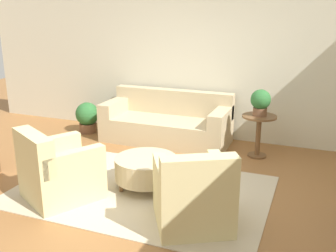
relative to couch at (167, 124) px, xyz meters
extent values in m
plane|color=#996638|center=(0.44, -2.01, -0.32)|extent=(16.00, 16.00, 0.00)
cube|color=beige|center=(0.44, 0.56, 1.08)|extent=(9.01, 0.12, 2.80)
cube|color=beige|center=(0.44, -2.01, -0.31)|extent=(3.25, 2.17, 0.01)
cube|color=#C6B289|center=(0.00, -0.06, -0.10)|extent=(2.23, 0.93, 0.43)
cube|color=#C6B289|center=(0.00, 0.31, 0.34)|extent=(2.23, 0.20, 0.45)
cube|color=#C6B289|center=(-0.99, -0.08, 0.24)|extent=(0.24, 0.89, 0.25)
cube|color=#C6B289|center=(0.99, -0.08, 0.24)|extent=(0.24, 0.89, 0.25)
cube|color=brown|center=(0.00, -0.49, -0.29)|extent=(2.01, 0.05, 0.06)
cube|color=beige|center=(-0.41, -2.53, -0.08)|extent=(1.09, 1.11, 0.44)
cube|color=beige|center=(-0.57, -2.80, 0.37)|extent=(0.78, 0.56, 0.45)
cube|color=beige|center=(-0.12, -2.67, 0.26)|extent=(0.51, 0.76, 0.25)
cube|color=beige|center=(-0.68, -2.35, 0.26)|extent=(0.51, 0.76, 0.25)
cube|color=brown|center=(-0.22, -2.19, -0.28)|extent=(0.64, 0.39, 0.06)
cube|color=beige|center=(1.30, -2.53, -0.08)|extent=(1.09, 1.11, 0.44)
cube|color=beige|center=(1.45, -2.80, 0.37)|extent=(0.78, 0.56, 0.45)
cube|color=beige|center=(1.57, -2.35, 0.26)|extent=(0.51, 0.76, 0.25)
cube|color=beige|center=(1.01, -2.67, 0.26)|extent=(0.51, 0.76, 0.25)
cube|color=brown|center=(1.11, -2.19, -0.28)|extent=(0.64, 0.39, 0.06)
cylinder|color=#C6B289|center=(0.45, -1.89, -0.04)|extent=(0.82, 0.82, 0.29)
cylinder|color=brown|center=(0.20, -2.13, -0.25)|extent=(0.05, 0.05, 0.12)
cylinder|color=brown|center=(0.70, -2.13, -0.25)|extent=(0.05, 0.05, 0.12)
cylinder|color=brown|center=(0.20, -1.64, -0.25)|extent=(0.05, 0.05, 0.12)
cylinder|color=brown|center=(0.70, -1.64, -0.25)|extent=(0.05, 0.05, 0.12)
cylinder|color=brown|center=(1.64, -0.20, 0.35)|extent=(0.54, 0.54, 0.03)
cylinder|color=brown|center=(1.64, -0.20, 0.01)|extent=(0.08, 0.08, 0.65)
cylinder|color=brown|center=(1.64, -0.20, -0.30)|extent=(0.30, 0.30, 0.03)
cylinder|color=brown|center=(1.64, -0.20, 0.43)|extent=(0.22, 0.22, 0.13)
sphere|color=#2D6B33|center=(1.64, -0.20, 0.62)|extent=(0.31, 0.31, 0.31)
cylinder|color=brown|center=(-1.60, -0.09, -0.23)|extent=(0.32, 0.32, 0.18)
sphere|color=#2D6B33|center=(-1.60, -0.09, 0.05)|extent=(0.44, 0.44, 0.44)
camera|label=1|loc=(2.47, -6.23, 1.98)|focal=42.00mm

